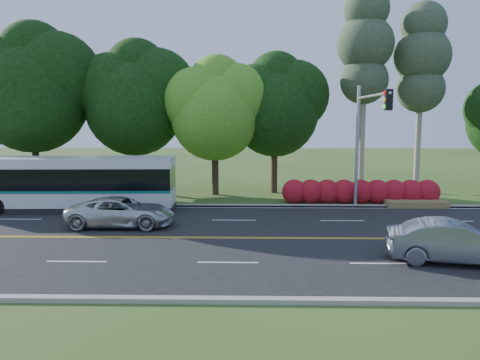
{
  "coord_description": "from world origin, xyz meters",
  "views": [
    {
      "loc": [
        0.28,
        -19.82,
        5.23
      ],
      "look_at": [
        -0.17,
        2.0,
        2.29
      ],
      "focal_mm": 35.0,
      "sensor_mm": 36.0,
      "label": 1
    }
  ],
  "objects_px": {
    "traffic_signal": "(366,128)",
    "transit_bus": "(71,184)",
    "suv": "(121,212)",
    "sedan": "(454,242)"
  },
  "relations": [
    {
      "from": "traffic_signal",
      "to": "transit_bus",
      "type": "xyz_separation_m",
      "value": [
        -16.21,
        0.39,
        -3.17
      ]
    },
    {
      "from": "transit_bus",
      "to": "sedan",
      "type": "bearing_deg",
      "value": -30.01
    },
    {
      "from": "sedan",
      "to": "suv",
      "type": "bearing_deg",
      "value": 78.41
    },
    {
      "from": "traffic_signal",
      "to": "suv",
      "type": "distance_m",
      "value": 13.41
    },
    {
      "from": "traffic_signal",
      "to": "sedan",
      "type": "distance_m",
      "value": 9.66
    },
    {
      "from": "traffic_signal",
      "to": "sedan",
      "type": "height_order",
      "value": "traffic_signal"
    },
    {
      "from": "traffic_signal",
      "to": "suv",
      "type": "height_order",
      "value": "traffic_signal"
    },
    {
      "from": "transit_bus",
      "to": "traffic_signal",
      "type": "bearing_deg",
      "value": -3.56
    },
    {
      "from": "sedan",
      "to": "suv",
      "type": "xyz_separation_m",
      "value": [
        -13.51,
        5.42,
        -0.06
      ]
    },
    {
      "from": "transit_bus",
      "to": "suv",
      "type": "relative_size",
      "value": 2.29
    }
  ]
}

